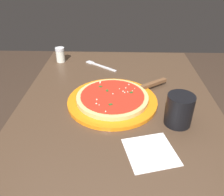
# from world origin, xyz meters

# --- Properties ---
(restaurant_table) EXTENTS (1.03, 0.74, 0.76)m
(restaurant_table) POSITION_xyz_m (0.00, 0.00, 0.61)
(restaurant_table) COLOR black
(restaurant_table) RESTS_ON ground_plane
(serving_plate) EXTENTS (0.34, 0.34, 0.01)m
(serving_plate) POSITION_xyz_m (-0.01, 0.02, 0.77)
(serving_plate) COLOR orange
(serving_plate) RESTS_ON restaurant_table
(pizza) EXTENTS (0.27, 0.27, 0.02)m
(pizza) POSITION_xyz_m (-0.01, 0.02, 0.78)
(pizza) COLOR #DBB26B
(pizza) RESTS_ON serving_plate
(pizza_server) EXTENTS (0.16, 0.21, 0.01)m
(pizza_server) POSITION_xyz_m (0.09, -0.11, 0.78)
(pizza_server) COLOR silver
(pizza_server) RESTS_ON serving_plate
(cup_tall_drink) EXTENTS (0.09, 0.09, 0.11)m
(cup_tall_drink) POSITION_xyz_m (-0.12, -0.20, 0.81)
(cup_tall_drink) COLOR black
(cup_tall_drink) RESTS_ON restaurant_table
(napkin_folded_right) EXTENTS (0.17, 0.17, 0.00)m
(napkin_folded_right) POSITION_xyz_m (-0.26, -0.09, 0.76)
(napkin_folded_right) COLOR white
(napkin_folded_right) RESTS_ON restaurant_table
(fork) EXTENTS (0.13, 0.16, 0.00)m
(fork) POSITION_xyz_m (0.32, 0.10, 0.76)
(fork) COLOR silver
(fork) RESTS_ON restaurant_table
(parmesan_shaker) EXTENTS (0.05, 0.05, 0.07)m
(parmesan_shaker) POSITION_xyz_m (0.37, 0.30, 0.80)
(parmesan_shaker) COLOR silver
(parmesan_shaker) RESTS_ON restaurant_table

